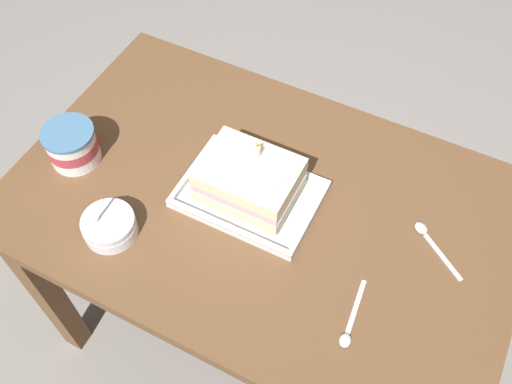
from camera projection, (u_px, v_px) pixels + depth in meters
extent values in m
plane|color=gray|center=(260.00, 326.00, 1.90)|extent=(8.00, 8.00, 0.00)
cube|color=brown|center=(262.00, 207.00, 1.30)|extent=(1.15, 0.74, 0.04)
cube|color=brown|center=(47.00, 292.00, 1.58)|extent=(0.06, 0.06, 0.71)
cube|color=brown|center=(165.00, 141.00, 1.90)|extent=(0.06, 0.06, 0.71)
cube|color=brown|center=(469.00, 266.00, 1.63)|extent=(0.06, 0.06, 0.71)
cube|color=silver|center=(250.00, 196.00, 1.29)|extent=(0.31, 0.22, 0.01)
cube|color=silver|center=(228.00, 227.00, 1.23)|extent=(0.31, 0.01, 0.02)
cube|color=silver|center=(270.00, 161.00, 1.34)|extent=(0.31, 0.01, 0.02)
cube|color=silver|center=(193.00, 169.00, 1.32)|extent=(0.01, 0.20, 0.02)
cube|color=silver|center=(310.00, 218.00, 1.24)|extent=(0.01, 0.20, 0.02)
cube|color=beige|center=(249.00, 186.00, 1.26)|extent=(0.21, 0.16, 0.03)
cube|color=beige|center=(249.00, 179.00, 1.24)|extent=(0.21, 0.16, 0.02)
cube|color=beige|center=(249.00, 171.00, 1.22)|extent=(0.21, 0.16, 0.03)
cube|color=beige|center=(247.00, 170.00, 1.20)|extent=(0.16, 0.03, 0.00)
cube|color=white|center=(256.00, 151.00, 1.21)|extent=(0.02, 0.01, 0.03)
ellipsoid|color=yellow|center=(256.00, 145.00, 1.19)|extent=(0.01, 0.01, 0.01)
cylinder|color=white|center=(110.00, 228.00, 1.23)|extent=(0.12, 0.12, 0.03)
cylinder|color=white|center=(109.00, 224.00, 1.22)|extent=(0.12, 0.12, 0.03)
cylinder|color=silver|center=(99.00, 213.00, 1.20)|extent=(0.01, 0.05, 0.05)
cylinder|color=white|center=(72.00, 146.00, 1.33)|extent=(0.12, 0.12, 0.09)
cylinder|color=#B23D47|center=(72.00, 145.00, 1.32)|extent=(0.12, 0.12, 0.03)
cylinder|color=teal|center=(67.00, 133.00, 1.29)|extent=(0.12, 0.12, 0.01)
ellipsoid|color=silver|center=(421.00, 228.00, 1.24)|extent=(0.04, 0.04, 0.01)
cube|color=silver|center=(443.00, 257.00, 1.20)|extent=(0.11, 0.08, 0.00)
ellipsoid|color=silver|center=(345.00, 340.00, 1.09)|extent=(0.03, 0.03, 0.01)
cube|color=silver|center=(356.00, 307.00, 1.14)|extent=(0.02, 0.13, 0.00)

